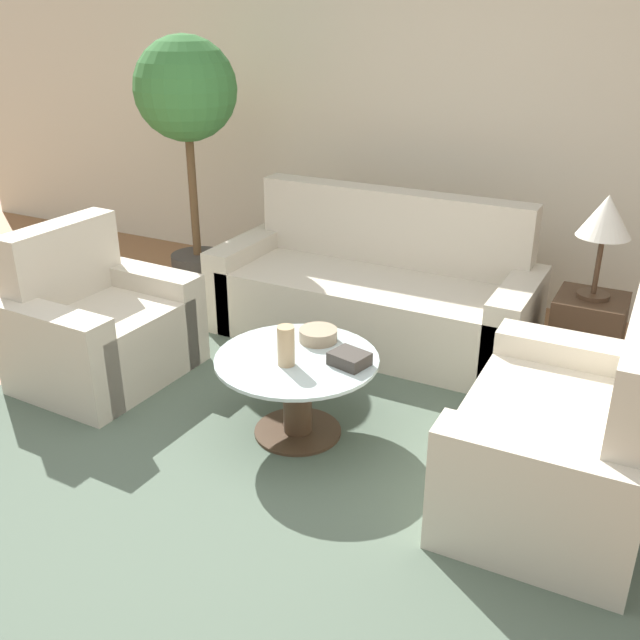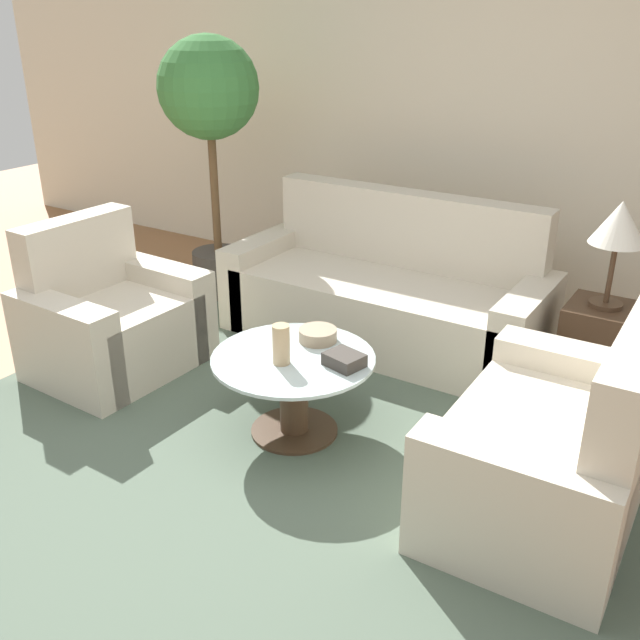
# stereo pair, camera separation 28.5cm
# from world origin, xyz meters

# --- Properties ---
(ground_plane) EXTENTS (14.00, 14.00, 0.00)m
(ground_plane) POSITION_xyz_m (0.00, 0.00, 0.00)
(ground_plane) COLOR #8E603D
(wall_back) EXTENTS (10.00, 0.06, 2.60)m
(wall_back) POSITION_xyz_m (0.00, 3.09, 1.30)
(wall_back) COLOR beige
(wall_back) RESTS_ON ground_plane
(rug) EXTENTS (3.61, 3.43, 0.01)m
(rug) POSITION_xyz_m (0.01, 0.73, 0.00)
(rug) COLOR #4C5B4C
(rug) RESTS_ON ground_plane
(sofa_main) EXTENTS (2.09, 0.83, 0.95)m
(sofa_main) POSITION_xyz_m (-0.13, 2.03, 0.30)
(sofa_main) COLOR beige
(sofa_main) RESTS_ON ground_plane
(armchair) EXTENTS (0.79, 0.98, 0.91)m
(armchair) POSITION_xyz_m (-1.36, 0.75, 0.30)
(armchair) COLOR beige
(armchair) RESTS_ON ground_plane
(loveseat) EXTENTS (0.80, 1.22, 0.93)m
(loveseat) POSITION_xyz_m (1.34, 0.81, 0.30)
(loveseat) COLOR beige
(loveseat) RESTS_ON ground_plane
(coffee_table) EXTENTS (0.83, 0.83, 0.44)m
(coffee_table) POSITION_xyz_m (0.01, 0.73, 0.29)
(coffee_table) COLOR #422D1E
(coffee_table) RESTS_ON ground_plane
(side_table) EXTENTS (0.38, 0.38, 0.54)m
(side_table) POSITION_xyz_m (1.22, 1.99, 0.27)
(side_table) COLOR #422D1E
(side_table) RESTS_ON ground_plane
(table_lamp) EXTENTS (0.29, 0.29, 0.59)m
(table_lamp) POSITION_xyz_m (1.22, 1.99, 0.99)
(table_lamp) COLOR #422D1E
(table_lamp) RESTS_ON side_table
(potted_plant) EXTENTS (0.71, 0.71, 1.89)m
(potted_plant) POSITION_xyz_m (-1.61, 2.07, 1.35)
(potted_plant) COLOR #3D3833
(potted_plant) RESTS_ON ground_plane
(vase) EXTENTS (0.09, 0.09, 0.20)m
(vase) POSITION_xyz_m (0.00, 0.64, 0.54)
(vase) COLOR tan
(vase) RESTS_ON coffee_table
(bowl) EXTENTS (0.20, 0.20, 0.07)m
(bowl) POSITION_xyz_m (0.01, 0.95, 0.48)
(bowl) COLOR gray
(bowl) RESTS_ON coffee_table
(book_stack) EXTENTS (0.20, 0.18, 0.06)m
(book_stack) POSITION_xyz_m (0.27, 0.78, 0.48)
(book_stack) COLOR #38332D
(book_stack) RESTS_ON coffee_table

